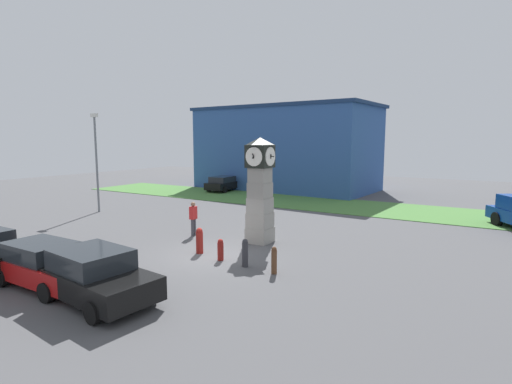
{
  "coord_description": "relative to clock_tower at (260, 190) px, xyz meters",
  "views": [
    {
      "loc": [
        10.3,
        -13.44,
        4.99
      ],
      "look_at": [
        0.25,
        3.17,
        2.42
      ],
      "focal_mm": 28.0,
      "sensor_mm": 36.0,
      "label": 1
    }
  ],
  "objects": [
    {
      "name": "car_near_tower",
      "position": [
        -3.32,
        -8.84,
        -1.83
      ],
      "size": [
        4.2,
        1.89,
        1.5
      ],
      "color": "#A51111",
      "rests_on": "ground_plane"
    },
    {
      "name": "bollard_far_row",
      "position": [
        0.1,
        -3.37,
        -2.13
      ],
      "size": [
        0.25,
        0.25,
        0.9
      ],
      "color": "maroon",
      "rests_on": "ground_plane"
    },
    {
      "name": "grass_verge_far",
      "position": [
        0.03,
        12.48,
        -2.57
      ],
      "size": [
        50.42,
        6.7,
        0.04
      ],
      "primitive_type": "cube",
      "color": "#477A38",
      "rests_on": "ground_plane"
    },
    {
      "name": "street_lamp_far_side",
      "position": [
        -13.8,
        1.34,
        1.27
      ],
      "size": [
        0.5,
        0.24,
        6.72
      ],
      "color": "slate",
      "rests_on": "ground_plane"
    },
    {
      "name": "warehouse_blue_far",
      "position": [
        -8.82,
        19.96,
        1.53
      ],
      "size": [
        18.51,
        10.01,
        8.24
      ],
      "color": "#2D5193",
      "rests_on": "ground_plane"
    },
    {
      "name": "bollard_mid_row",
      "position": [
        1.43,
        -3.56,
        -2.02
      ],
      "size": [
        0.24,
        0.24,
        1.13
      ],
      "color": "#333338",
      "rests_on": "ground_plane"
    },
    {
      "name": "bollard_near_tower",
      "position": [
        2.81,
        -3.7,
        -2.06
      ],
      "size": [
        0.21,
        0.21,
        1.04
      ],
      "color": "brown",
      "rests_on": "ground_plane"
    },
    {
      "name": "car_by_building",
      "position": [
        -0.69,
        -8.78,
        -1.78
      ],
      "size": [
        4.31,
        2.42,
        1.61
      ],
      "color": "black",
      "rests_on": "ground_plane"
    },
    {
      "name": "car_silver_hatch",
      "position": [
        -12.87,
        14.83,
        -1.84
      ],
      "size": [
        2.13,
        4.23,
        1.46
      ],
      "color": "black",
      "rests_on": "ground_plane"
    },
    {
      "name": "bollard_end_row",
      "position": [
        -1.3,
        -3.02,
        -2.01
      ],
      "size": [
        0.31,
        0.31,
        1.15
      ],
      "color": "maroon",
      "rests_on": "ground_plane"
    },
    {
      "name": "ground_plane",
      "position": [
        -0.62,
        -2.93,
        -2.59
      ],
      "size": [
        84.04,
        84.04,
        0.0
      ],
      "primitive_type": "plane",
      "color": "#4C4C4F"
    },
    {
      "name": "pedestrian_near_bench",
      "position": [
        -3.66,
        -0.62,
        -1.57
      ],
      "size": [
        0.27,
        0.42,
        1.78
      ],
      "color": "#3F3F47",
      "rests_on": "ground_plane"
    },
    {
      "name": "clock_tower",
      "position": [
        0.0,
        0.0,
        0.0
      ],
      "size": [
        1.51,
        1.41,
        5.08
      ],
      "color": "gray",
      "rests_on": "ground_plane"
    }
  ]
}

